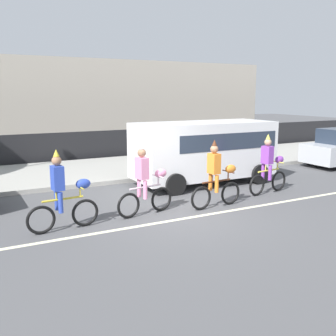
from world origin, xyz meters
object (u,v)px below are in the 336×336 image
(parade_cyclist_cobalt, at_px, (63,195))
(parade_cyclist_orange, at_px, (217,178))
(parade_cyclist_pink, at_px, (146,183))
(parked_van_white, at_px, (206,148))
(parade_cyclist_purple, at_px, (269,168))

(parade_cyclist_cobalt, relative_size, parade_cyclist_orange, 1.00)
(parade_cyclist_pink, distance_m, parade_cyclist_orange, 2.06)
(parade_cyclist_orange, bearing_deg, parade_cyclist_cobalt, 178.66)
(parade_cyclist_orange, height_order, parked_van_white, parked_van_white)
(parked_van_white, bearing_deg, parade_cyclist_pink, -144.99)
(parade_cyclist_cobalt, bearing_deg, parked_van_white, 24.92)
(parade_cyclist_purple, bearing_deg, parade_cyclist_cobalt, -176.32)
(parade_cyclist_cobalt, height_order, parade_cyclist_purple, same)
(parade_cyclist_pink, xyz_separation_m, parade_cyclist_orange, (2.04, -0.31, 0.00))
(parade_cyclist_cobalt, distance_m, parked_van_white, 6.22)
(parade_cyclist_purple, bearing_deg, parade_cyclist_orange, -167.57)
(parade_cyclist_pink, relative_size, parked_van_white, 0.38)
(parked_van_white, bearing_deg, parade_cyclist_orange, -117.21)
(parade_cyclist_pink, distance_m, parked_van_white, 4.22)
(parade_cyclist_cobalt, relative_size, parade_cyclist_pink, 1.00)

